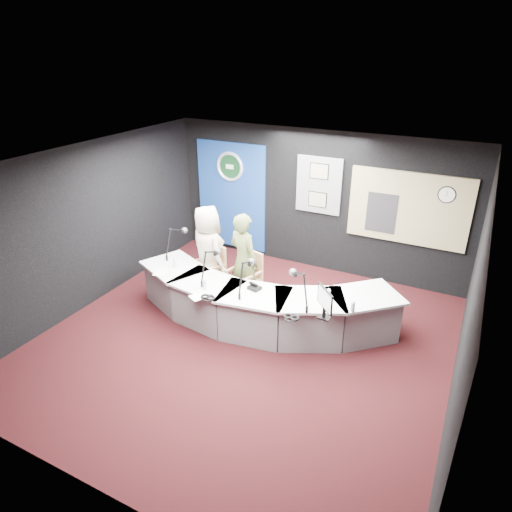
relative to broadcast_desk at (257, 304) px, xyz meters
The scene contains 33 objects.
ground 0.67m from the broadcast_desk, 84.81° to the right, with size 6.00×6.00×0.00m, color black.
ceiling 2.49m from the broadcast_desk, 84.81° to the right, with size 6.00×6.00×0.02m, color silver.
wall_back 2.66m from the broadcast_desk, 88.83° to the left, with size 6.00×0.02×2.80m, color black.
wall_front 3.70m from the broadcast_desk, 89.19° to the right, with size 6.00×0.02×2.80m, color black.
wall_left 3.17m from the broadcast_desk, 169.44° to the right, with size 0.02×6.00×2.80m, color black.
wall_right 3.26m from the broadcast_desk, 10.22° to the right, with size 0.02×6.00×2.80m, color black.
broadcast_desk is the anchor object (origin of this frame).
backdrop_panel 3.17m from the broadcast_desk, 127.40° to the left, with size 1.60×0.05×2.30m, color navy.
agency_seal 3.38m from the broadcast_desk, 127.86° to the left, with size 0.63×0.63×0.07m, color silver.
seal_center 3.38m from the broadcast_desk, 127.80° to the left, with size 0.48×0.48×0.01m, color #0E3318.
pinboard 2.79m from the broadcast_desk, 87.63° to the left, with size 0.90×0.04×1.10m, color slate.
framed_photo_upper 2.91m from the broadcast_desk, 87.60° to the left, with size 0.34×0.02×0.27m, color gray.
framed_photo_lower 2.63m from the broadcast_desk, 87.60° to the left, with size 0.34×0.02×0.27m, color gray.
booth_window_frame 3.24m from the broadcast_desk, 53.36° to the left, with size 2.12×0.06×1.32m, color tan.
booth_glow 3.23m from the broadcast_desk, 53.24° to the left, with size 2.00×0.02×1.20m, color tan.
equipment_rack 2.93m from the broadcast_desk, 60.54° to the left, with size 0.55×0.02×0.75m, color black.
wall_clock 3.71m from the broadcast_desk, 44.88° to the left, with size 0.28×0.28×0.01m, color white.
armchair_left 1.32m from the broadcast_desk, 158.92° to the left, with size 0.54×0.54×0.96m, color tan, non-canonical shape.
armchair_right 0.71m from the broadcast_desk, 136.50° to the left, with size 0.58×0.58×1.03m, color tan, non-canonical shape.
draped_jacket 1.55m from the broadcast_desk, 153.30° to the left, with size 0.50×0.10×0.70m, color #686658.
person_man 1.40m from the broadcast_desk, 158.92° to the left, with size 0.84×0.54×1.71m, color beige.
person_woman 0.84m from the broadcast_desk, 136.50° to the left, with size 0.62×0.41×1.70m, color #535D31.
computer_monitor 1.54m from the broadcast_desk, 20.36° to the right, with size 0.42×0.02×0.29m, color black.
desk_phone 0.44m from the broadcast_desk, 76.27° to the right, with size 0.19×0.15×0.05m, color black.
headphones_near 1.18m from the broadcast_desk, 37.64° to the right, with size 0.24×0.24×0.04m, color black.
headphones_far 0.96m from the broadcast_desk, 121.14° to the right, with size 0.23×0.23×0.04m, color black.
paper_stack 1.71m from the broadcast_desk, 166.78° to the right, with size 0.20×0.28×0.00m, color white.
notepad 1.03m from the broadcast_desk, 128.42° to the right, with size 0.21×0.30×0.00m, color white.
boom_mic_a 1.98m from the broadcast_desk, 169.39° to the left, with size 0.16×0.74×0.60m, color black, non-canonical shape.
boom_mic_b 1.04m from the broadcast_desk, 166.96° to the right, with size 0.19×0.74×0.60m, color black, non-canonical shape.
boom_mic_c 0.73m from the broadcast_desk, 105.37° to the right, with size 0.23×0.73×0.60m, color black, non-canonical shape.
boom_mic_d 1.08m from the broadcast_desk, 15.04° to the right, with size 0.54×0.58×0.60m, color black, non-canonical shape.
water_bottles 0.53m from the broadcast_desk, 81.46° to the right, with size 3.17×0.64×0.18m, color silver, non-canonical shape.
Camera 1 is at (2.85, -5.16, 4.25)m, focal length 32.00 mm.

